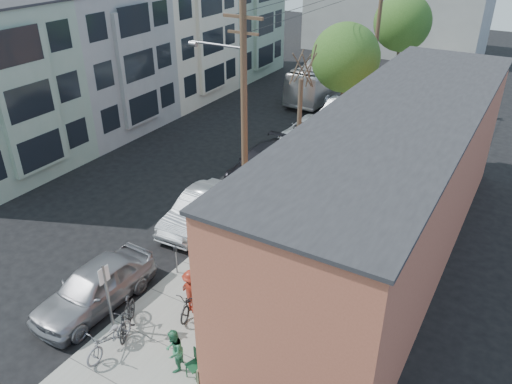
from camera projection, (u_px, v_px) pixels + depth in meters
The scene contains 26 objects.
ground at pixel (147, 250), 21.74m from camera, with size 120.00×120.00×0.00m, color black.
sidewalk at pixel (335, 173), 28.13m from camera, with size 4.50×58.00×0.15m, color gray.
cafe_building at pixel (394, 186), 19.94m from camera, with size 6.60×20.20×6.61m.
apartment_row at pixel (145, 50), 35.40m from camera, with size 6.30×32.00×9.00m.
sign_post at pixel (107, 292), 16.53m from camera, with size 0.07×0.45×2.80m.
parking_meter_near at pixel (176, 256), 19.74m from camera, with size 0.14×0.14×1.24m.
parking_meter_far at pixel (295, 158), 27.76m from camera, with size 0.14×0.14×1.24m.
utility_pole_near at pixel (243, 113), 21.28m from camera, with size 3.57×0.28×10.00m.
utility_pole_far at pixel (377, 39), 34.53m from camera, with size 1.80×0.28×10.00m.
tree_bare at pixel (299, 132), 25.91m from camera, with size 0.24×0.24×5.61m.
tree_leafy_mid at pixel (346, 58), 29.18m from camera, with size 4.04×4.04×7.41m.
tree_leafy_far at pixel (402, 23), 37.89m from camera, with size 4.35×4.35×7.77m.
patio_chair_a at pixel (254, 298), 18.16m from camera, with size 0.50×0.50×0.88m, color #103B20, non-canonical shape.
patio_chair_b at pixel (195, 365), 15.42m from camera, with size 0.50×0.50×0.88m, color #103B20, non-canonical shape.
patron_grey at pixel (251, 265), 19.04m from camera, with size 0.68×0.44×1.85m, color slate.
patron_green at pixel (174, 351), 15.50m from camera, with size 0.75×0.58×1.54m, color #338056.
cyclist at pixel (192, 291), 17.80m from camera, with size 1.14×0.66×1.77m, color maroon.
cyclist_bike at pixel (193, 299), 17.96m from camera, with size 0.72×2.05×1.08m, color black.
parked_bike_a at pixel (127, 317), 17.08m from camera, with size 0.55×1.96×1.18m, color black.
parked_bike_b at pixel (109, 339), 16.26m from camera, with size 0.71×2.04×1.07m, color slate.
car_0 at pixel (95, 287), 18.29m from camera, with size 2.00×4.97×1.69m, color gray.
car_1 at pixel (200, 209), 23.21m from camera, with size 1.73×4.96×1.64m, color #BABEC2.
car_2 at pixel (262, 163), 27.60m from camera, with size 2.29×5.64×1.64m, color black.
car_3 at pixel (307, 131), 32.06m from camera, with size 2.32×5.04×1.40m, color silver.
car_4 at pixel (337, 109), 35.89m from camera, with size 1.41×4.03×1.33m, color #A9AEB1.
bus at pixel (329, 76), 40.29m from camera, with size 2.53×10.83×3.02m, color silver.
Camera 1 is at (13.13, -12.95, 12.73)m, focal length 35.00 mm.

